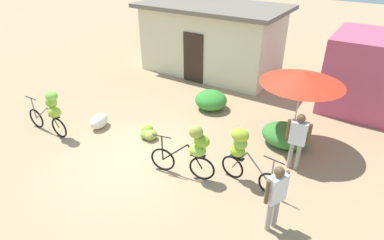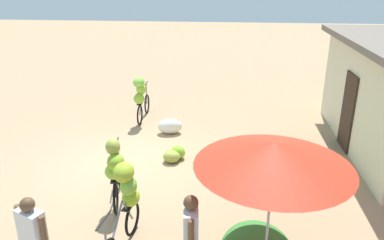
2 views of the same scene
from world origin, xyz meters
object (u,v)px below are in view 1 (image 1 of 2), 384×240
Objects in this scene: market_umbrella at (303,77)px; person_bystander at (276,193)px; bicycle_leftmost at (51,109)px; bicycle_near_pile at (193,149)px; shop_pink at (380,75)px; produce_sack at (99,121)px; bicycle_center_loaded at (243,151)px; banana_pile_on_ground at (148,133)px; person_vendor at (298,137)px; building_low at (212,39)px.

market_umbrella reaches higher than person_bystander.
person_bystander is at bearing 0.38° from bicycle_leftmost.
bicycle_near_pile is (-1.60, -2.75, -1.21)m from market_umbrella.
shop_pink reaches higher than produce_sack.
market_umbrella is at bearing 76.26° from bicycle_center_loaded.
bicycle_leftmost is 1.05× the size of bicycle_center_loaded.
bicycle_center_loaded is (-2.20, -5.91, -0.38)m from shop_pink.
banana_pile_on_ground is at bearing 29.44° from bicycle_leftmost.
produce_sack is at bearing -167.57° from banana_pile_on_ground.
person_bystander is (4.27, -1.33, 0.78)m from banana_pile_on_ground.
bicycle_center_loaded is (5.56, 1.04, -0.00)m from bicycle_leftmost.
person_vendor is 1.02× the size of person_bystander.
person_vendor reaches higher than bicycle_leftmost.
building_low is at bearing 177.48° from shop_pink.
banana_pile_on_ground is 0.90× the size of produce_sack.
building_low is 9.04m from person_bystander.
building_low is at bearing 140.98° from market_umbrella.
bicycle_center_loaded is 1.06× the size of person_bystander.
bicycle_near_pile reaches higher than bicycle_center_loaded.
bicycle_near_pile is 2.38× the size of produce_sack.
bicycle_center_loaded is at bearing -55.18° from building_low.
bicycle_center_loaded is at bearing -127.98° from person_vendor.
shop_pink is at bearing 46.29° from banana_pile_on_ground.
bicycle_leftmost is 2.43× the size of produce_sack.
building_low is 7.47m from bicycle_near_pile.
bicycle_leftmost is at bearing -179.62° from person_bystander.
bicycle_near_pile reaches higher than banana_pile_on_ground.
produce_sack is (-0.49, -6.23, -1.23)m from building_low.
bicycle_center_loaded is (4.31, -6.20, -0.57)m from building_low.
person_bystander is at bearing -84.14° from person_vendor.
market_umbrella is 3.19× the size of produce_sack.
banana_pile_on_ground is 0.41× the size of person_bystander.
market_umbrella is 2.61m from bicycle_center_loaded.
bicycle_near_pile is (3.27, -6.69, -0.61)m from building_low.
shop_pink is 2.08× the size of person_bystander.
produce_sack is at bearing -94.48° from building_low.
market_umbrella is at bearing 28.32° from bicycle_leftmost.
building_low is 9.52× the size of banana_pile_on_ground.
person_vendor reaches higher than banana_pile_on_ground.
bicycle_near_pile is (4.52, 0.55, -0.04)m from bicycle_leftmost.
market_umbrella is 1.31× the size of bicycle_leftmost.
person_vendor is (0.92, 1.18, 0.08)m from bicycle_center_loaded.
banana_pile_on_ground is at bearing -152.44° from market_umbrella.
produce_sack is at bearing -168.05° from person_vendor.
person_bystander is at bearing -40.98° from bicycle_center_loaded.
person_bystander is at bearing -17.26° from banana_pile_on_ground.
building_low reaches higher than person_bystander.
bicycle_leftmost is at bearing -150.56° from banana_pile_on_ground.
produce_sack is 6.06m from person_bystander.
person_vendor is at bearing -105.14° from shop_pink.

